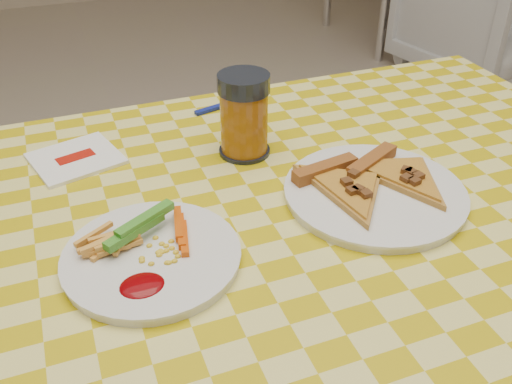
# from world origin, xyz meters

# --- Properties ---
(table) EXTENTS (1.28, 0.88, 0.76)m
(table) POSITION_xyz_m (0.00, 0.00, 0.68)
(table) COLOR silver
(table) RESTS_ON ground
(plate_left) EXTENTS (0.23, 0.23, 0.01)m
(plate_left) POSITION_xyz_m (-0.17, -0.02, 0.76)
(plate_left) COLOR white
(plate_left) RESTS_ON table
(plate_right) EXTENTS (0.28, 0.28, 0.01)m
(plate_right) POSITION_xyz_m (0.16, 0.01, 0.76)
(plate_right) COLOR white
(plate_right) RESTS_ON table
(fries_veggies) EXTENTS (0.16, 0.15, 0.04)m
(fries_veggies) POSITION_xyz_m (-0.18, -0.01, 0.78)
(fries_veggies) COLOR #E8A94A
(fries_veggies) RESTS_ON plate_left
(pizza_slices) EXTENTS (0.28, 0.24, 0.02)m
(pizza_slices) POSITION_xyz_m (0.16, 0.02, 0.78)
(pizza_slices) COLOR #B99139
(pizza_slices) RESTS_ON plate_right
(drink_glass) EXTENTS (0.08, 0.08, 0.14)m
(drink_glass) POSITION_xyz_m (0.03, 0.20, 0.82)
(drink_glass) COLOR black
(drink_glass) RESTS_ON table
(napkin) EXTENTS (0.16, 0.15, 0.01)m
(napkin) POSITION_xyz_m (-0.23, 0.27, 0.76)
(napkin) COLOR white
(napkin) RESTS_ON table
(fork) EXTENTS (0.14, 0.05, 0.01)m
(fork) POSITION_xyz_m (0.06, 0.38, 0.76)
(fork) COLOR navy
(fork) RESTS_ON table
(bg_chair) EXTENTS (0.83, 0.80, 0.72)m
(bg_chair) POSITION_xyz_m (1.95, 1.80, 0.36)
(bg_chair) COLOR brown
(bg_chair) RESTS_ON ground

